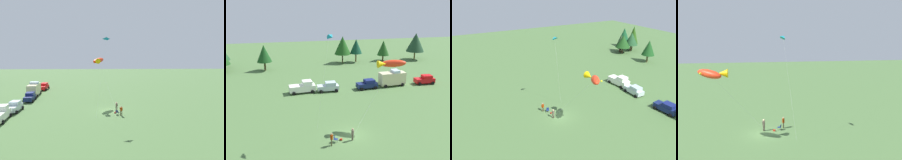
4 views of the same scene
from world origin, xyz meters
The scene contains 13 objects.
ground_plane centered at (0.00, 0.00, 0.00)m, with size 160.00×160.00×0.00m, color #476A39.
person_kite_flyer centered at (-0.17, -1.19, 1.02)m, with size 0.50×0.55×1.74m.
folding_chair centered at (-2.47, -1.18, 0.49)m, with size 0.63×0.63×0.82m.
person_spectator centered at (-3.07, -1.88, 1.02)m, with size 0.41×0.58×1.74m.
backpack_on_grass centered at (-1.64, -0.89, 0.11)m, with size 0.32×0.22×0.22m, color #AC1F10.
truck_white_pickup centered at (-5.06, 18.10, 1.10)m, with size 5.18×2.84×2.34m.
car_silver_compact centered at (-0.09, 17.85, 0.95)m, with size 4.20×2.21×1.89m.
car_navy_hatch centered at (7.91, 17.77, 0.95)m, with size 4.36×2.55×1.89m.
van_camper_beige centered at (13.59, 18.67, 1.64)m, with size 5.54×2.92×3.34m.
car_red_sedan centered at (20.96, 18.31, 0.95)m, with size 4.23×2.25×1.89m.
treeline_distant centered at (-4.19, 39.63, 4.55)m, with size 64.11×10.48×8.19m.
kite_large_fish centered at (5.98, 2.40, 9.10)m, with size 8.66×5.05×9.82m.
kite_delta_teal centered at (-2.94, 0.65, 13.33)m, with size 1.96×2.47×13.71m.
Camera 2 is at (-8.12, -30.34, 17.83)m, focal length 42.00 mm.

